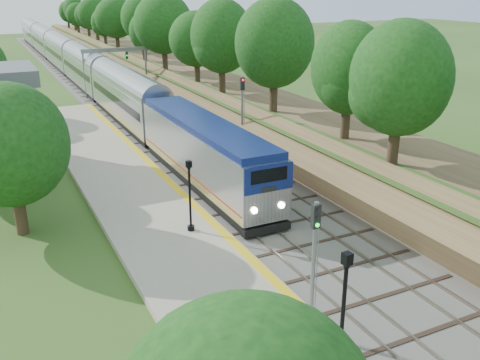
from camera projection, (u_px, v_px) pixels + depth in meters
name	position (u px, v px, depth m)	size (l,w,h in m)	color
ground	(381.00, 332.00, 22.66)	(320.00, 320.00, 0.00)	#2D4C19
trackbed	(106.00, 90.00, 73.98)	(9.50, 170.00, 0.28)	#4C4944
platform	(150.00, 213.00, 33.91)	(6.40, 68.00, 0.38)	gray
yellow_stripe	(192.00, 203.00, 35.02)	(0.55, 68.00, 0.01)	gold
embankment	(162.00, 72.00, 76.78)	(10.64, 170.00, 11.70)	brown
signal_gantry	(115.00, 59.00, 68.31)	(8.40, 0.38, 6.20)	slate
trees_behind_platform	(33.00, 141.00, 33.87)	(7.82, 53.32, 7.21)	#332316
train	(74.00, 63.00, 82.40)	(3.15, 126.11, 4.63)	black
lamppost_mid	(342.00, 320.00, 19.12)	(0.48, 0.48, 4.90)	black
lamppost_far	(190.00, 200.00, 30.51)	(0.42, 0.42, 4.25)	black
signal_platform	(314.00, 254.00, 21.04)	(0.34, 0.27, 5.72)	slate
signal_farside	(242.00, 106.00, 45.53)	(0.36, 0.28, 6.48)	slate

